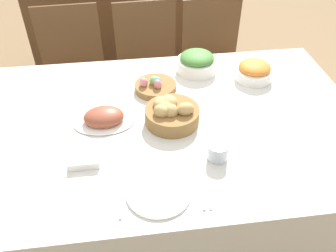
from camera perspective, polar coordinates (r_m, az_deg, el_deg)
ground_plane at (r=2.16m, az=-0.82°, el=-14.90°), size 12.00×12.00×0.00m
dining_table at (r=1.86m, az=-0.93°, el=-8.22°), size 1.84×1.15×0.76m
chair_far_center at (r=2.51m, az=-3.10°, el=9.37°), size 0.44×0.44×0.91m
chair_far_left at (r=2.53m, az=-14.90°, el=8.29°), size 0.44×0.44×0.91m
chair_far_right at (r=2.58m, az=7.42°, el=9.99°), size 0.47×0.47×0.91m
sideboard at (r=3.33m, az=-7.34°, el=17.08°), size 1.58×0.44×0.97m
bread_basket at (r=1.57m, az=0.50°, el=2.16°), size 0.24×0.24×0.12m
egg_basket at (r=1.78m, az=-2.02°, el=6.45°), size 0.21×0.21×0.08m
ham_platter at (r=1.60m, az=-10.24°, el=1.30°), size 0.27×0.19×0.08m
carrot_bowl at (r=1.92m, az=13.63°, el=8.56°), size 0.19×0.19×0.10m
green_salad_bowl at (r=1.93m, az=4.64°, el=10.18°), size 0.21×0.21×0.11m
dinner_plate at (r=1.31m, az=-1.51°, el=-10.53°), size 0.24×0.24×0.01m
fork at (r=1.31m, az=-7.95°, el=-11.15°), size 0.02×0.20×0.00m
knife at (r=1.32m, az=4.83°, el=-9.93°), size 0.02×0.20×0.00m
spoon at (r=1.33m, az=6.11°, el=-9.77°), size 0.02×0.20×0.00m
drinking_cup at (r=1.42m, az=8.01°, el=-4.06°), size 0.08×0.08×0.07m
butter_dish at (r=1.43m, az=-13.25°, el=-5.49°), size 0.12×0.07×0.03m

